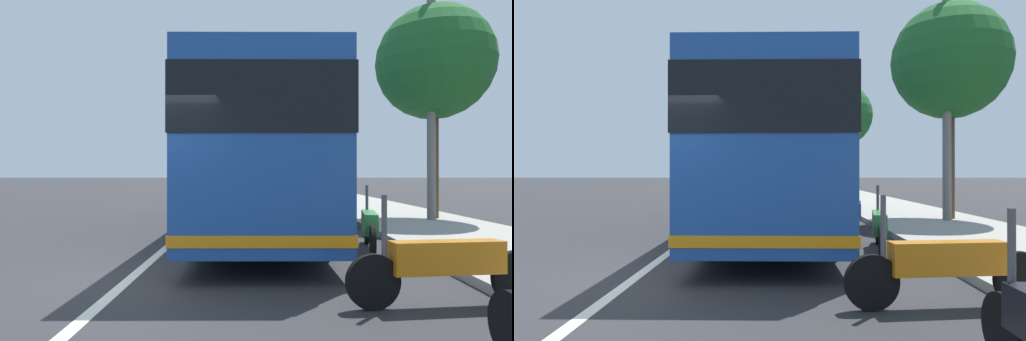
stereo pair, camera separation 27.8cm
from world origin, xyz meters
TOP-DOWN VIEW (x-y plane):
  - ground_plane at (0.00, 0.00)m, footprint 220.00×220.00m
  - sidewalk_curb at (10.00, -6.42)m, footprint 110.00×3.60m
  - lane_divider_line at (10.00, 0.00)m, footprint 110.00×0.16m
  - coach_bus at (5.49, -1.85)m, footprint 12.22×2.59m
  - motorcycle_angled at (-1.37, -3.88)m, footprint 0.39×2.32m
  - motorcycle_mid_row at (2.11, -3.97)m, footprint 2.05×0.47m
  - motorcycle_by_tree at (4.78, -4.02)m, footprint 2.12×0.48m
  - car_oncoming at (38.81, -1.49)m, footprint 4.26×2.21m
  - car_far_distant at (19.59, -1.64)m, footprint 4.07×2.17m
  - car_side_street at (49.59, 1.98)m, footprint 4.65×2.00m
  - car_behind_bus at (35.70, 2.37)m, footprint 4.27×1.80m
  - roadside_tree_mid_block at (6.56, -7.12)m, footprint 3.40×3.40m
  - roadside_tree_far_block at (21.44, -6.13)m, footprint 4.01×4.01m
  - utility_pole at (6.10, -6.85)m, footprint 0.24×0.24m

SIDE VIEW (x-z plane):
  - ground_plane at x=0.00m, z-range 0.00..0.00m
  - lane_divider_line at x=10.00m, z-range 0.00..0.01m
  - sidewalk_curb at x=10.00m, z-range 0.00..0.14m
  - motorcycle_mid_row at x=2.11m, z-range -0.16..1.08m
  - motorcycle_by_tree at x=4.78m, z-range -0.16..1.10m
  - motorcycle_angled at x=-1.37m, z-range -0.15..1.10m
  - car_behind_bus at x=35.70m, z-range -0.04..1.36m
  - car_side_street at x=49.59m, z-range -0.03..1.40m
  - car_far_distant at x=19.59m, z-range -0.03..1.48m
  - car_oncoming at x=38.81m, z-range -0.05..1.52m
  - coach_bus at x=5.49m, z-range 0.27..3.59m
  - utility_pole at x=6.10m, z-range 0.00..7.31m
  - roadside_tree_mid_block at x=6.56m, z-range 1.52..8.01m
  - roadside_tree_far_block at x=21.44m, z-range 1.58..8.77m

